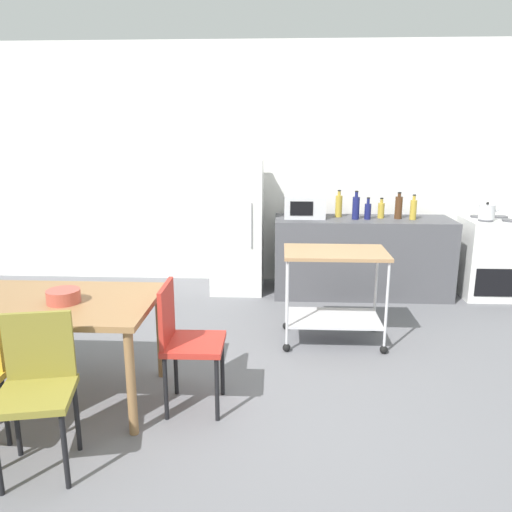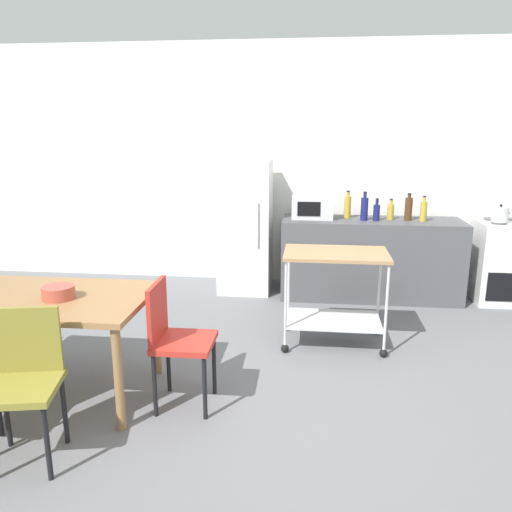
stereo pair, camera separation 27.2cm
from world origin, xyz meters
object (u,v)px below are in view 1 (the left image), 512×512
bottle_wine (381,210)px  bottle_soda (399,207)px  refrigerator (237,227)px  microwave (304,206)px  kettle (487,212)px  dining_table (46,311)px  bottle_soy_sauce (368,211)px  bottle_vinegar (339,206)px  kitchen_cart (334,281)px  stove_oven (489,258)px  chair_red (184,337)px  bottle_sesame_oil (413,209)px  bottle_olive_oil (356,207)px  fruit_bowl (63,296)px  chair_olive (37,382)px

bottle_wine → bottle_soda: 0.19m
refrigerator → microwave: size_ratio=3.37×
kettle → bottle_wine: bearing=173.8°
dining_table → bottle_soy_sauce: 3.59m
refrigerator → bottle_soda: bearing=-2.6°
microwave → bottle_soy_sauce: bearing=-6.6°
refrigerator → bottle_vinegar: 1.20m
kitchen_cart → kettle: 2.25m
stove_oven → kettle: kettle is taller
stove_oven → bottle_wine: (-1.25, 0.02, 0.54)m
chair_red → bottle_sesame_oil: bearing=-40.7°
bottle_soy_sauce → bottle_sesame_oil: 0.50m
kettle → kitchen_cart: bearing=-144.0°
bottle_olive_oil → dining_table: bearing=-134.8°
microwave → bottle_wine: (0.87, 0.00, -0.04)m
fruit_bowl → kitchen_cart: bearing=31.1°
chair_red → fruit_bowl: (-0.81, 0.01, 0.28)m
refrigerator → bottle_soy_sauce: bearing=-5.3°
bottle_soda → bottle_sesame_oil: (0.15, -0.05, -0.01)m
bottle_sesame_oil → microwave: bearing=176.2°
bottle_olive_oil → kettle: 1.43m
bottle_olive_oil → fruit_bowl: bottle_olive_oil is taller
chair_olive → stove_oven: (3.74, 3.24, -0.07)m
bottle_soy_sauce → kitchen_cart: bearing=-110.1°
fruit_bowl → kettle: 4.48m
bottle_wine → dining_table: bearing=-137.1°
bottle_wine → bottle_olive_oil: bearing=-163.9°
chair_red → bottle_soda: bottle_soda is taller
dining_table → bottle_olive_oil: size_ratio=4.70×
stove_oven → dining_table: bearing=-147.7°
bottle_soy_sauce → bottle_soda: (0.35, 0.05, 0.03)m
chair_red → kettle: (2.91, 2.48, 0.48)m
bottle_olive_oil → fruit_bowl: (-2.30, -2.51, -0.24)m
kettle → refrigerator: bearing=176.3°
chair_olive → fruit_bowl: bearing=87.6°
refrigerator → fruit_bowl: size_ratio=6.98×
stove_oven → bottle_sesame_oil: 1.07m
dining_table → bottle_vinegar: size_ratio=4.84×
microwave → bottle_vinegar: 0.40m
dining_table → refrigerator: 2.83m
bottle_soy_sauce → chair_olive: bearing=-126.1°
microwave → bottle_soy_sauce: microwave is taller
stove_oven → bottle_soy_sauce: 1.52m
chair_red → dining_table: bearing=86.7°
bottle_wine → fruit_bowl: (-2.60, -2.59, -0.20)m
stove_oven → bottle_soda: 1.21m
fruit_bowl → chair_red: bearing=-0.4°
bottle_vinegar → bottle_wine: bearing=-6.8°
dining_table → microwave: 3.19m
chair_red → bottle_sesame_oil: size_ratio=3.17×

